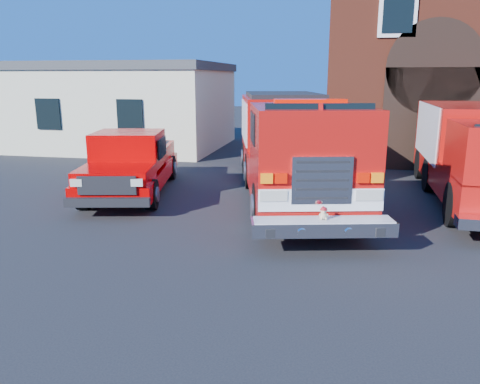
% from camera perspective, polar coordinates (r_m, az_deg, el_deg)
% --- Properties ---
extents(ground, '(100.00, 100.00, 0.00)m').
position_cam_1_polar(ground, '(11.22, 1.21, -5.02)').
color(ground, black).
rests_on(ground, ground).
extents(parking_stripe_far, '(0.12, 3.00, 0.01)m').
position_cam_1_polar(parking_stripe_far, '(18.42, 25.71, 1.09)').
color(parking_stripe_far, yellow).
rests_on(parking_stripe_far, ground).
extents(side_building, '(10.20, 8.20, 4.35)m').
position_cam_1_polar(side_building, '(25.89, -13.67, 10.27)').
color(side_building, beige).
rests_on(side_building, ground).
extents(fire_engine, '(5.04, 10.52, 3.13)m').
position_cam_1_polar(fire_engine, '(14.51, 6.21, 5.79)').
color(fire_engine, black).
rests_on(fire_engine, ground).
extents(pickup_truck, '(3.40, 6.42, 2.00)m').
position_cam_1_polar(pickup_truck, '(15.30, -13.07, 3.37)').
color(pickup_truck, black).
rests_on(pickup_truck, ground).
extents(secondary_truck, '(2.91, 8.64, 2.78)m').
position_cam_1_polar(secondary_truck, '(15.58, 27.03, 4.52)').
color(secondary_truck, black).
rests_on(secondary_truck, ground).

